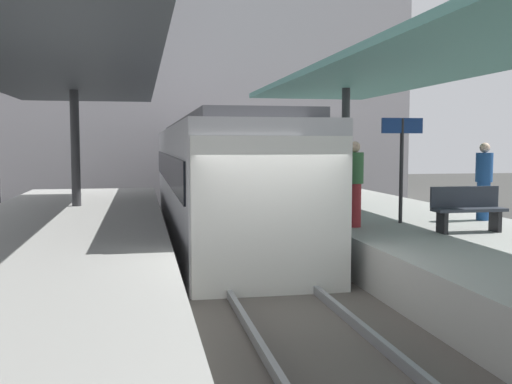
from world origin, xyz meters
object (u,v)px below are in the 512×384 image
object	(u,v)px
platform_bench	(467,208)
passenger_far_end	(484,180)
passenger_mid_platform	(354,183)
platform_sign	(402,146)
commuter_train	(215,177)

from	to	relation	value
platform_bench	passenger_far_end	bearing A→B (deg)	49.79
passenger_mid_platform	platform_sign	bearing A→B (deg)	16.91
commuter_train	passenger_mid_platform	bearing A→B (deg)	-68.74
passenger_mid_platform	passenger_far_end	bearing A→B (deg)	8.10
commuter_train	passenger_far_end	distance (m)	7.28
passenger_far_end	commuter_train	bearing A→B (deg)	136.45
commuter_train	platform_bench	world-z (taller)	commuter_train
platform_sign	passenger_far_end	bearing A→B (deg)	2.68
commuter_train	platform_sign	xyz separation A→B (m)	(3.29, -5.11, 0.90)
platform_bench	passenger_far_end	world-z (taller)	passenger_far_end
commuter_train	platform_sign	bearing A→B (deg)	-57.17
platform_bench	passenger_mid_platform	distance (m)	2.19
platform_sign	commuter_train	bearing A→B (deg)	122.83
platform_bench	platform_sign	world-z (taller)	platform_sign
passenger_far_end	passenger_mid_platform	bearing A→B (deg)	-171.90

